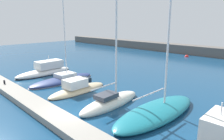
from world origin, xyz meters
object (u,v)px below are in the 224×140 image
(motorboat_sand_third, at_px, (78,89))
(sailboat_ivory_fourth, at_px, (111,100))
(motorboat_charcoal_sixth, at_px, (217,140))
(mooring_buoy_red, at_px, (187,57))
(sailboat_navy_second, at_px, (63,79))
(sailboat_teal_fifth, at_px, (157,110))
(motorboat_white_nearest, at_px, (45,71))
(dock_bollard, at_px, (4,82))

(motorboat_sand_third, xyz_separation_m, sailboat_ivory_fourth, (5.34, -0.09, 0.19))
(motorboat_charcoal_sixth, xyz_separation_m, mooring_buoy_red, (-17.07, 31.31, -0.67))
(sailboat_navy_second, distance_m, sailboat_teal_fifth, 14.27)
(sailboat_teal_fifth, distance_m, mooring_buoy_red, 31.96)
(motorboat_sand_third, height_order, sailboat_ivory_fourth, sailboat_ivory_fourth)
(motorboat_white_nearest, bearing_deg, mooring_buoy_red, -17.05)
(sailboat_navy_second, height_order, mooring_buoy_red, sailboat_navy_second)
(sailboat_navy_second, relative_size, dock_bollard, 40.59)
(motorboat_white_nearest, bearing_deg, sailboat_navy_second, -95.26)
(motorboat_sand_third, height_order, dock_bollard, motorboat_sand_third)
(sailboat_ivory_fourth, bearing_deg, sailboat_teal_fifth, -76.71)
(sailboat_ivory_fourth, distance_m, motorboat_charcoal_sixth, 9.48)
(motorboat_charcoal_sixth, bearing_deg, sailboat_ivory_fourth, 86.42)
(mooring_buoy_red, bearing_deg, sailboat_ivory_fourth, -76.23)
(motorboat_sand_third, distance_m, sailboat_ivory_fourth, 5.35)
(motorboat_white_nearest, bearing_deg, motorboat_charcoal_sixth, -96.46)
(sailboat_navy_second, height_order, motorboat_sand_third, sailboat_navy_second)
(sailboat_teal_fifth, bearing_deg, sailboat_navy_second, 91.29)
(motorboat_white_nearest, distance_m, motorboat_charcoal_sixth, 24.74)
(sailboat_teal_fifth, bearing_deg, motorboat_white_nearest, 90.37)
(mooring_buoy_red, bearing_deg, motorboat_charcoal_sixth, -61.40)
(motorboat_white_nearest, xyz_separation_m, dock_bollard, (2.99, -6.64, 0.27))
(sailboat_navy_second, relative_size, sailboat_ivory_fourth, 1.06)
(motorboat_charcoal_sixth, distance_m, mooring_buoy_red, 35.67)
(sailboat_teal_fifth, bearing_deg, sailboat_ivory_fourth, 107.55)
(sailboat_ivory_fourth, bearing_deg, motorboat_charcoal_sixth, -95.77)
(mooring_buoy_red, bearing_deg, dock_bollard, -97.26)
(mooring_buoy_red, bearing_deg, motorboat_white_nearest, -104.39)
(sailboat_ivory_fourth, height_order, motorboat_charcoal_sixth, sailboat_ivory_fourth)
(motorboat_sand_third, height_order, sailboat_teal_fifth, sailboat_teal_fifth)
(dock_bollard, bearing_deg, motorboat_charcoal_sixth, 12.98)
(sailboat_navy_second, bearing_deg, sailboat_teal_fifth, -91.29)
(motorboat_sand_third, bearing_deg, motorboat_white_nearest, 80.49)
(sailboat_navy_second, xyz_separation_m, dock_bollard, (-2.17, -6.41, 0.53))
(motorboat_sand_third, relative_size, motorboat_charcoal_sixth, 1.16)
(motorboat_white_nearest, relative_size, motorboat_sand_third, 1.16)
(sailboat_ivory_fourth, relative_size, mooring_buoy_red, 19.42)
(motorboat_charcoal_sixth, distance_m, dock_bollard, 22.27)
(sailboat_navy_second, relative_size, mooring_buoy_red, 20.64)
(sailboat_navy_second, distance_m, sailboat_ivory_fourth, 10.12)
(motorboat_sand_third, xyz_separation_m, dock_bollard, (-6.88, -5.41, 0.52))
(motorboat_charcoal_sixth, height_order, mooring_buoy_red, motorboat_charcoal_sixth)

